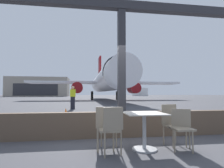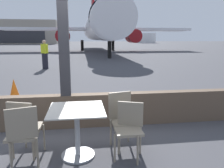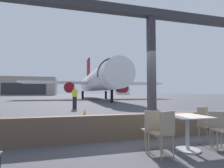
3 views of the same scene
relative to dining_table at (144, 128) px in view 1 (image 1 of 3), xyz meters
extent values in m
plane|color=#424247|center=(-0.23, 41.23, -0.46)|extent=(220.00, 220.00, 0.00)
cube|color=brown|center=(-0.23, 1.23, -0.12)|extent=(9.18, 0.24, 0.69)
cube|color=#2D2D33|center=(-0.23, 1.23, 3.19)|extent=(9.18, 0.24, 0.24)
cube|color=#2D2D33|center=(-0.23, 1.23, 1.30)|extent=(0.20, 0.20, 3.54)
cube|color=#ADA89E|center=(0.00, 0.00, 0.30)|extent=(0.83, 0.83, 0.02)
cylinder|color=#9EA0A5|center=(0.00, 0.00, -0.09)|extent=(0.08, 0.08, 0.75)
cylinder|color=#9EA0A5|center=(0.00, 0.00, -0.45)|extent=(0.52, 0.52, 0.03)
cube|color=gray|center=(-0.76, 0.17, -0.02)|extent=(0.40, 0.40, 0.04)
cube|color=gray|center=(-0.82, 0.00, 0.22)|extent=(0.39, 0.17, 0.44)
cylinder|color=gray|center=(-0.87, 0.38, -0.24)|extent=(0.03, 0.03, 0.44)
cylinder|color=gray|center=(-0.55, 0.27, -0.24)|extent=(0.03, 0.03, 0.44)
cylinder|color=gray|center=(-0.98, 0.06, -0.24)|extent=(0.03, 0.03, 0.44)
cylinder|color=gray|center=(-0.66, -0.05, -0.24)|extent=(0.03, 0.03, 0.44)
cube|color=gray|center=(0.76, 0.17, -0.02)|extent=(0.40, 0.40, 0.04)
cube|color=gray|center=(0.72, 0.34, 0.23)|extent=(0.40, 0.14, 0.46)
cylinder|color=gray|center=(0.97, 0.04, -0.24)|extent=(0.03, 0.03, 0.45)
cylinder|color=gray|center=(0.64, -0.04, -0.24)|extent=(0.03, 0.03, 0.45)
cylinder|color=gray|center=(0.89, 0.37, -0.24)|extent=(0.03, 0.03, 0.45)
cylinder|color=gray|center=(0.56, 0.29, -0.24)|extent=(0.03, 0.03, 0.45)
cube|color=gray|center=(0.76, -0.17, -0.02)|extent=(0.40, 0.40, 0.04)
cube|color=gray|center=(0.83, 0.00, 0.19)|extent=(0.39, 0.18, 0.38)
cylinder|color=gray|center=(0.86, -0.39, -0.24)|extent=(0.03, 0.03, 0.44)
cylinder|color=gray|center=(0.54, -0.26, -0.24)|extent=(0.03, 0.03, 0.44)
cylinder|color=gray|center=(0.99, -0.07, -0.24)|extent=(0.03, 0.03, 0.44)
cylinder|color=gray|center=(0.67, 0.05, -0.24)|extent=(0.03, 0.03, 0.44)
cube|color=gray|center=(-0.76, -0.17, 0.00)|extent=(0.40, 0.40, 0.04)
cube|color=gray|center=(-0.71, -0.34, 0.24)|extent=(0.39, 0.15, 0.44)
cylinder|color=gray|center=(-0.98, -0.05, -0.23)|extent=(0.03, 0.03, 0.47)
cylinder|color=gray|center=(-0.65, 0.05, -0.23)|extent=(0.03, 0.03, 0.47)
cylinder|color=gray|center=(-0.88, -0.38, -0.23)|extent=(0.03, 0.03, 0.47)
cylinder|color=gray|center=(-0.55, -0.28, -0.23)|extent=(0.03, 0.03, 0.47)
cylinder|color=silver|center=(2.75, 30.70, 3.01)|extent=(3.74, 28.14, 3.74)
cone|color=silver|center=(2.75, 15.34, 3.01)|extent=(3.55, 2.60, 3.55)
cylinder|color=black|center=(2.75, 17.24, 3.16)|extent=(3.82, 0.90, 3.82)
cube|color=silver|center=(-4.58, 30.93, 2.71)|extent=(12.80, 4.20, 0.36)
cube|color=silver|center=(10.08, 30.93, 2.71)|extent=(12.80, 4.20, 0.36)
cylinder|color=maroon|center=(-2.32, 29.53, 1.71)|extent=(1.90, 3.20, 1.90)
cylinder|color=maroon|center=(7.82, 29.53, 1.71)|extent=(1.90, 3.20, 1.90)
cube|color=maroon|center=(2.75, 43.27, 7.28)|extent=(0.36, 4.40, 5.20)
cylinder|color=black|center=(2.75, 17.54, 0.34)|extent=(0.36, 0.36, 1.60)
cylinder|color=black|center=(0.35, 31.93, 0.34)|extent=(0.44, 0.44, 1.60)
cylinder|color=black|center=(5.15, 31.93, 0.34)|extent=(0.44, 0.44, 1.60)
cube|color=black|center=(-2.06, 10.66, 0.01)|extent=(0.32, 0.20, 0.95)
cube|color=yellow|center=(-2.06, 10.66, 0.76)|extent=(0.40, 0.22, 0.55)
sphere|color=tan|center=(-2.06, 10.66, 1.17)|extent=(0.22, 0.22, 0.22)
cylinder|color=yellow|center=(-1.99, 10.43, 0.74)|extent=(0.09, 0.09, 0.52)
cylinder|color=yellow|center=(-2.13, 10.89, 0.74)|extent=(0.09, 0.09, 0.52)
cone|color=orange|center=(-1.94, 3.67, -0.15)|extent=(0.32, 0.32, 0.62)
cube|color=black|center=(-1.94, 3.67, -0.45)|extent=(0.36, 0.36, 0.03)
cube|color=#9E9384|center=(-19.76, 80.18, 3.49)|extent=(24.06, 12.92, 7.91)
cube|color=#2D2D33|center=(-19.76, 73.67, 2.30)|extent=(16.84, 0.10, 4.75)
cylinder|color=white|center=(27.72, 90.68, 1.56)|extent=(8.35, 8.35, 4.05)
camera|label=1|loc=(-1.27, -3.86, 0.71)|focal=30.27mm
camera|label=2|loc=(0.09, -3.26, 1.34)|focal=35.77mm
camera|label=3|loc=(-2.62, -3.37, 0.83)|focal=27.72mm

